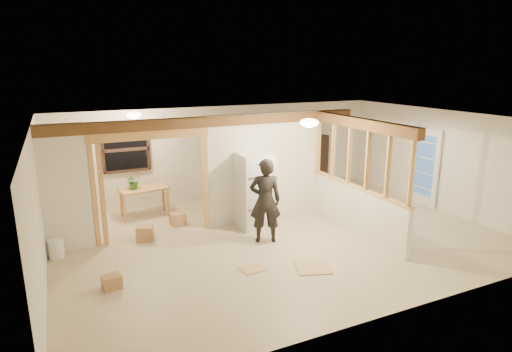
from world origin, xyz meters
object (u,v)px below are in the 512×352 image
shop_vac (62,228)px  bookshelf (315,161)px  woman (265,201)px  work_table (145,202)px  refrigerator (254,191)px

shop_vac → bookshelf: (6.99, 1.28, 0.50)m
woman → work_table: size_ratio=1.58×
shop_vac → bookshelf: 7.12m
woman → work_table: 3.29m
work_table → bookshelf: (5.13, 0.48, 0.42)m
refrigerator → woman: (-0.15, -0.84, 0.03)m
woman → work_table: (-1.95, 2.60, -0.53)m
refrigerator → shop_vac: bearing=166.2°
refrigerator → work_table: bearing=139.9°
refrigerator → woman: bearing=-100.1°
work_table → woman: bearing=-62.7°
refrigerator → bookshelf: size_ratio=1.09×
woman → bookshelf: 4.44m
shop_vac → bookshelf: size_ratio=0.35×
bookshelf → shop_vac: bearing=-169.6°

